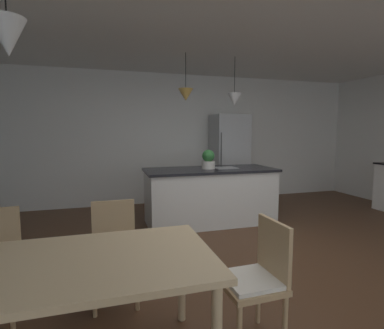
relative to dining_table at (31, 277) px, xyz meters
name	(u,v)px	position (x,y,z in m)	size (l,w,h in m)	color
ground_plane	(254,264)	(2.03, 1.16, -0.70)	(10.00, 8.40, 0.04)	#4C301E
ceiling_slab	(260,11)	(2.03, 1.16, 2.08)	(10.00, 8.40, 0.12)	white
wall_back_kitchen	(183,139)	(2.03, 4.42, 0.67)	(10.00, 0.12, 2.70)	white
dining_table	(31,277)	(0.00, 0.00, 0.00)	(2.09, 0.92, 0.75)	#D1B284
chair_kitchen_end	(257,277)	(1.41, 0.00, -0.21)	(0.41, 0.41, 0.87)	tan
chair_far_right	(114,248)	(0.47, 0.83, -0.21)	(0.40, 0.40, 0.87)	tan
kitchen_island	(210,195)	(2.05, 2.72, -0.22)	(2.11, 0.89, 0.91)	silver
refrigerator	(229,159)	(2.95, 4.02, 0.25)	(0.71, 0.67, 1.86)	#B2B5B7
pendant_over_table	(8,37)	(-0.03, -0.04, 1.28)	(0.18, 0.18, 0.84)	black
pendant_over_island_main	(186,95)	(1.64, 2.72, 1.39)	(0.23, 0.23, 0.72)	black
pendant_over_island_aux	(234,99)	(2.46, 2.72, 1.34)	(0.22, 0.22, 0.78)	black
potted_plant_on_island	(208,160)	(2.02, 2.72, 0.37)	(0.22, 0.22, 0.31)	beige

